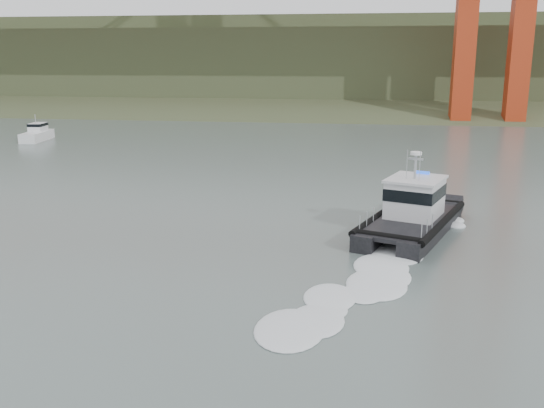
% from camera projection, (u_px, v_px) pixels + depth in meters
% --- Properties ---
extents(ground, '(400.00, 400.00, 0.00)m').
position_uv_depth(ground, '(272.00, 315.00, 24.54)').
color(ground, '#4F5E5A').
rests_on(ground, ground).
extents(headlands, '(500.00, 105.36, 27.12)m').
position_uv_depth(headlands, '(351.00, 69.00, 143.33)').
color(headlands, '#384628').
rests_on(headlands, ground).
extents(patrol_boat, '(7.01, 10.96, 5.00)m').
position_uv_depth(patrol_boat, '(413.00, 212.00, 35.68)').
color(patrol_boat, black).
rests_on(patrol_boat, ground).
extents(motorboat, '(2.68, 6.24, 3.33)m').
position_uv_depth(motorboat, '(37.00, 134.00, 74.54)').
color(motorboat, silver).
rests_on(motorboat, ground).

